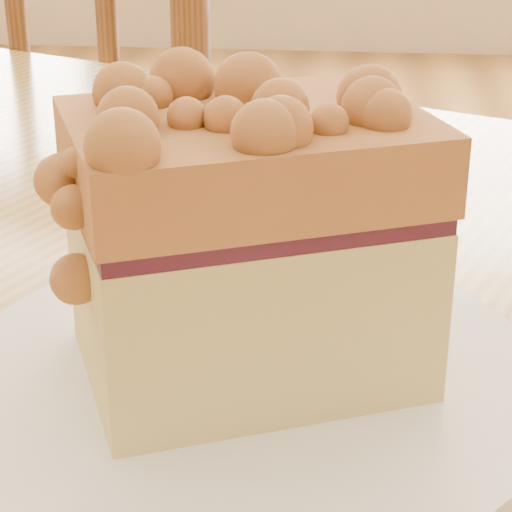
{
  "coord_description": "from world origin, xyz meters",
  "views": [
    {
      "loc": [
        0.09,
        -0.35,
        0.96
      ],
      "look_at": [
        0.06,
        0.01,
        0.8
      ],
      "focal_mm": 70.0,
      "sensor_mm": 36.0,
      "label": 1
    }
  ],
  "objects": [
    {
      "name": "plate",
      "position": [
        0.06,
        -0.02,
        0.76
      ],
      "size": [
        0.22,
        0.22,
        0.02
      ],
      "color": "white",
      "rests_on": "cafe_table_main"
    },
    {
      "name": "cafe_chair_main",
      "position": [
        -0.21,
        0.75,
        0.48
      ],
      "size": [
        0.49,
        0.49,
        0.96
      ],
      "rotation": [
        0.0,
        0.0,
        3.0
      ],
      "color": "brown",
      "rests_on": "ground"
    },
    {
      "name": "cake_slice",
      "position": [
        0.06,
        -0.03,
        0.82
      ],
      "size": [
        0.14,
        0.13,
        0.11
      ],
      "rotation": [
        0.0,
        0.0,
        0.39
      ],
      "color": "tan",
      "rests_on": "plate"
    },
    {
      "name": "cafe_table_main",
      "position": [
        -0.08,
        0.12,
        0.64
      ],
      "size": [
        1.27,
        1.09,
        0.75
      ],
      "rotation": [
        0.0,
        0.0,
        -0.42
      ],
      "color": "tan",
      "rests_on": "ground"
    }
  ]
}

